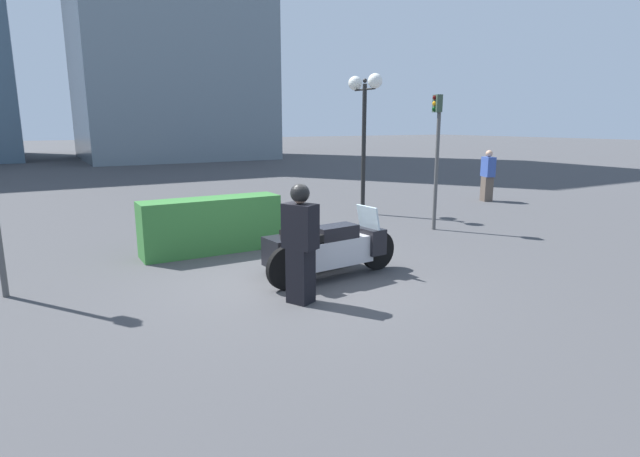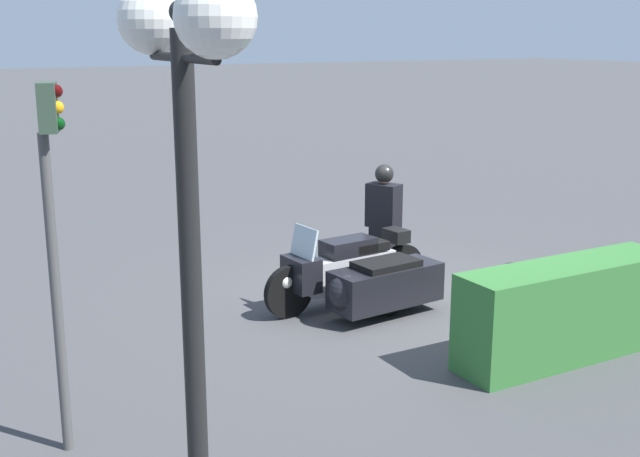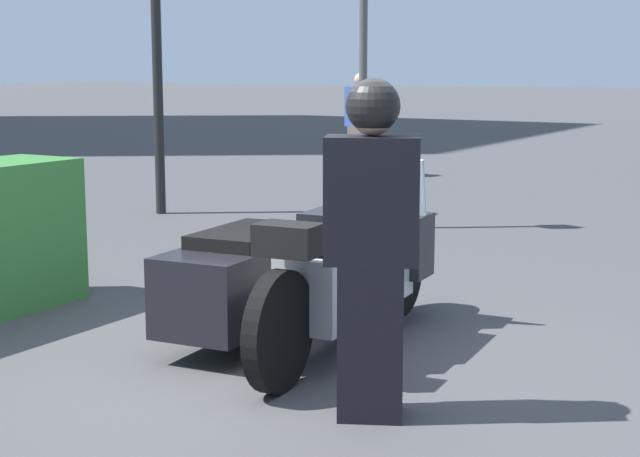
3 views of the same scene
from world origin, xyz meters
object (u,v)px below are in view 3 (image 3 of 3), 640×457
object	(u,v)px
traffic_light_near	(361,35)
pedestrian_bystander	(361,125)
officer_rider	(372,242)
police_motorcycle	(301,270)

from	to	relation	value
traffic_light_near	pedestrian_bystander	distance (m)	5.53
officer_rider	pedestrian_bystander	xyz separation A→B (m)	(9.93, 5.39, -0.07)
police_motorcycle	traffic_light_near	distance (m)	4.82
police_motorcycle	traffic_light_near	world-z (taller)	traffic_light_near
officer_rider	pedestrian_bystander	world-z (taller)	officer_rider
traffic_light_near	officer_rider	bearing A→B (deg)	45.92
police_motorcycle	pedestrian_bystander	bearing A→B (deg)	20.83
police_motorcycle	pedestrian_bystander	distance (m)	9.90
officer_rider	traffic_light_near	bearing A→B (deg)	-176.50
officer_rider	traffic_light_near	world-z (taller)	traffic_light_near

